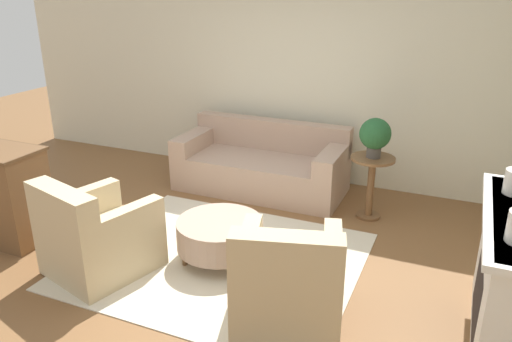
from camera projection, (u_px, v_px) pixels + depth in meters
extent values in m
plane|color=brown|center=(219.00, 260.00, 4.79)|extent=(16.00, 16.00, 0.00)
cube|color=beige|center=(305.00, 73.00, 6.43)|extent=(8.85, 0.12, 2.80)
cube|color=beige|center=(219.00, 260.00, 4.79)|extent=(2.61, 2.23, 0.01)
cube|color=tan|center=(260.00, 173.00, 6.34)|extent=(2.10, 0.95, 0.44)
cube|color=tan|center=(272.00, 134.00, 6.52)|extent=(2.10, 0.20, 0.39)
cube|color=tan|center=(195.00, 141.00, 6.56)|extent=(0.24, 0.91, 0.22)
cube|color=tan|center=(333.00, 159.00, 5.86)|extent=(0.24, 0.91, 0.22)
cube|color=brown|center=(246.00, 200.00, 6.03)|extent=(1.89, 0.05, 0.06)
cube|color=#C6B289|center=(103.00, 248.00, 4.58)|extent=(1.00, 1.04, 0.41)
cube|color=#C6B289|center=(63.00, 217.00, 4.17)|extent=(0.82, 0.41, 0.49)
cube|color=#C6B289|center=(123.00, 225.00, 4.28)|extent=(0.36, 0.83, 0.27)
cube|color=#C6B289|center=(80.00, 205.00, 4.66)|extent=(0.36, 0.83, 0.27)
cube|color=brown|center=(139.00, 248.00, 4.93)|extent=(0.70, 0.24, 0.06)
cube|color=#C6B289|center=(288.00, 295.00, 3.90)|extent=(1.00, 1.04, 0.41)
cube|color=#C6B289|center=(286.00, 267.00, 3.43)|extent=(0.82, 0.41, 0.49)
cube|color=#C6B289|center=(333.00, 258.00, 3.76)|extent=(0.36, 0.83, 0.27)
cube|color=#C6B289|center=(247.00, 252.00, 3.84)|extent=(0.36, 0.83, 0.27)
cube|color=brown|center=(291.00, 285.00, 4.34)|extent=(0.70, 0.24, 0.06)
cylinder|color=tan|center=(220.00, 234.00, 4.73)|extent=(0.82, 0.82, 0.27)
cylinder|color=brown|center=(185.00, 259.00, 4.68)|extent=(0.05, 0.05, 0.12)
cylinder|color=brown|center=(232.00, 270.00, 4.50)|extent=(0.05, 0.05, 0.12)
cylinder|color=brown|center=(210.00, 236.00, 5.10)|extent=(0.05, 0.05, 0.12)
cylinder|color=brown|center=(254.00, 245.00, 4.92)|extent=(0.05, 0.05, 0.12)
cylinder|color=brown|center=(373.00, 159.00, 5.43)|extent=(0.48, 0.48, 0.03)
cylinder|color=brown|center=(370.00, 189.00, 5.56)|extent=(0.08, 0.08, 0.69)
cylinder|color=brown|center=(368.00, 215.00, 5.68)|extent=(0.27, 0.27, 0.03)
cube|color=white|center=(508.00, 281.00, 3.55)|extent=(0.36, 1.47, 1.02)
cube|color=#282323|center=(479.00, 293.00, 3.67)|extent=(0.02, 0.81, 0.56)
cylinder|color=#4C4742|center=(374.00, 152.00, 5.40)|extent=(0.15, 0.15, 0.12)
sphere|color=#23562D|center=(375.00, 134.00, 5.33)|extent=(0.34, 0.34, 0.34)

